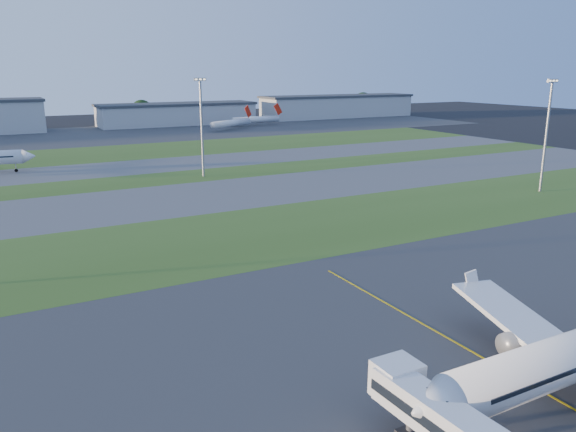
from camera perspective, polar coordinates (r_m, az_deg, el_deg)
ground at (r=56.29m, az=16.84°, el=-15.56°), size 700.00×700.00×0.00m
apron_near at (r=56.28m, az=16.84°, el=-15.55°), size 300.00×70.00×0.01m
grass_strip_a at (r=96.61m, az=-5.42°, el=-2.12°), size 300.00×34.00×0.01m
taxiway_a at (r=126.70m, az=-11.33°, el=1.69°), size 300.00×32.00×0.01m
grass_strip_b at (r=150.30m, az=-14.21°, el=3.54°), size 300.00×18.00×0.01m
taxiway_b at (r=171.41m, az=-16.08°, el=4.73°), size 300.00×26.00×0.01m
grass_strip_c at (r=203.42m, az=-18.17°, el=6.05°), size 300.00×40.00×0.01m
apron_far at (r=262.24m, az=-20.66°, el=7.61°), size 400.00×80.00×0.01m
yellow_line at (r=59.60m, az=20.34°, el=-14.07°), size 0.25×60.00×0.02m
mini_jet_near at (r=272.14m, az=-5.78°, el=9.38°), size 26.33×14.54×9.48m
mini_jet_far at (r=292.03m, az=-3.23°, el=9.78°), size 28.64×4.35×9.48m
light_mast_centre at (r=150.75m, az=-8.78°, el=9.53°), size 3.20×0.70×25.80m
light_mast_east at (r=142.92m, az=24.83°, el=8.10°), size 3.20×0.70×25.80m
hangar_east at (r=303.10m, az=-11.16°, el=10.16°), size 81.60×23.00×11.20m
hangar_far_east at (r=346.44m, az=5.08°, el=11.06°), size 96.90×23.00×13.20m
tree_mid_west at (r=300.51m, az=-25.74°, el=9.01°), size 9.90×9.90×10.80m
tree_mid_east at (r=312.38m, az=-14.62°, el=10.30°), size 11.55×11.55×12.60m
tree_east at (r=336.79m, az=-1.86°, el=10.92°), size 10.45×10.45×11.40m
tree_far_east at (r=376.60m, az=7.60°, el=11.39°), size 12.65×12.65×13.80m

